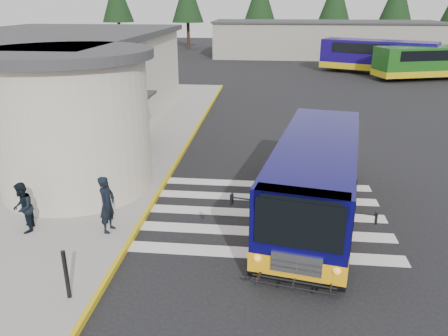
# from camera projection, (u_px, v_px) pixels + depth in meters

# --- Properties ---
(ground) EXTENTS (140.00, 140.00, 0.00)m
(ground) POSITION_uv_depth(u_px,v_px,m) (274.00, 203.00, 14.76)
(ground) COLOR black
(ground) RESTS_ON ground
(sidewalk) EXTENTS (10.00, 34.00, 0.15)m
(sidewalk) POSITION_uv_depth(u_px,v_px,m) (70.00, 154.00, 19.32)
(sidewalk) COLOR gray
(sidewalk) RESTS_ON ground
(curb_strip) EXTENTS (0.12, 34.00, 0.16)m
(curb_strip) POSITION_uv_depth(u_px,v_px,m) (180.00, 157.00, 18.83)
(curb_strip) COLOR gold
(curb_strip) RESTS_ON ground
(station_building) EXTENTS (12.70, 18.70, 4.80)m
(station_building) POSITION_uv_depth(u_px,v_px,m) (53.00, 85.00, 21.30)
(station_building) COLOR beige
(station_building) RESTS_ON ground
(crosswalk) EXTENTS (8.00, 5.35, 0.01)m
(crosswalk) POSITION_uv_depth(u_px,v_px,m) (258.00, 213.00, 14.06)
(crosswalk) COLOR silver
(crosswalk) RESTS_ON ground
(depot_building) EXTENTS (26.40, 8.40, 4.20)m
(depot_building) POSITION_uv_depth(u_px,v_px,m) (324.00, 39.00, 52.42)
(depot_building) COLOR gray
(depot_building) RESTS_ON ground
(transit_bus) EXTENTS (4.21, 9.09, 2.49)m
(transit_bus) POSITION_uv_depth(u_px,v_px,m) (315.00, 181.00, 13.47)
(transit_bus) COLOR #09064C
(transit_bus) RESTS_ON ground
(pedestrian_a) EXTENTS (0.48, 0.66, 1.69)m
(pedestrian_a) POSITION_uv_depth(u_px,v_px,m) (107.00, 204.00, 12.41)
(pedestrian_a) COLOR black
(pedestrian_a) RESTS_ON sidewalk
(pedestrian_b) EXTENTS (0.78, 0.87, 1.49)m
(pedestrian_b) POSITION_uv_depth(u_px,v_px,m) (23.00, 208.00, 12.42)
(pedestrian_b) COLOR black
(pedestrian_b) RESTS_ON sidewalk
(bollard) EXTENTS (0.10, 0.10, 1.20)m
(bollard) POSITION_uv_depth(u_px,v_px,m) (66.00, 275.00, 9.64)
(bollard) COLOR black
(bollard) RESTS_ON sidewalk
(far_bus_a) EXTENTS (10.40, 6.85, 2.62)m
(far_bus_a) POSITION_uv_depth(u_px,v_px,m) (378.00, 55.00, 40.41)
(far_bus_a) COLOR #14075B
(far_bus_a) RESTS_ON ground
(far_bus_b) EXTENTS (9.70, 5.30, 2.41)m
(far_bus_b) POSITION_uv_depth(u_px,v_px,m) (429.00, 61.00, 37.49)
(far_bus_b) COLOR #1A5316
(far_bus_b) RESTS_ON ground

